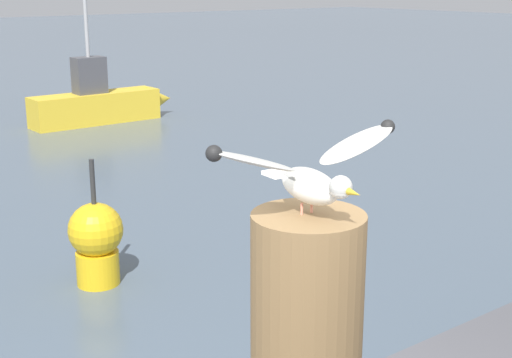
# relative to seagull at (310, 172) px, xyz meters

# --- Properties ---
(seagull) EXTENTS (0.66, 0.39, 0.24)m
(seagull) POSITION_rel_seagull_xyz_m (0.00, 0.00, 0.00)
(seagull) COLOR tan
(seagull) RESTS_ON mooring_post
(boat_yellow) EXTENTS (3.35, 0.75, 3.59)m
(boat_yellow) POSITION_rel_seagull_xyz_m (5.56, 13.15, -2.08)
(boat_yellow) COLOR yellow
(boat_yellow) RESTS_ON ground_plane
(channel_buoy) EXTENTS (0.56, 0.56, 1.33)m
(channel_buoy) POSITION_rel_seagull_xyz_m (1.59, 5.06, -2.04)
(channel_buoy) COLOR yellow
(channel_buoy) RESTS_ON ground_plane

